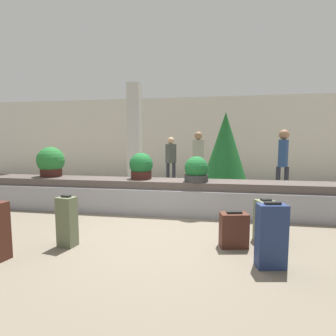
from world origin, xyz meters
TOP-DOWN VIEW (x-y plane):
  - ground_plane at (0.00, 0.00)m, footprint 18.00×18.00m
  - back_wall at (0.00, 6.36)m, footprint 18.00×0.06m
  - carousel at (0.00, 1.23)m, footprint 8.34×0.83m
  - pillar at (-1.43, 3.60)m, footprint 0.37×0.37m
  - suitcase_0 at (1.60, -0.99)m, footprint 0.36×0.24m
  - suitcase_1 at (1.22, -0.45)m, footprint 0.41×0.28m
  - suitcase_2 at (-1.10, -0.80)m, footprint 0.27×0.22m
  - suitcase_4 at (1.70, -0.15)m, footprint 0.33×0.33m
  - potted_plant_0 at (-2.76, 1.35)m, footprint 0.61×0.61m
  - potted_plant_1 at (-0.60, 1.32)m, footprint 0.50×0.50m
  - potted_plant_2 at (0.60, 1.11)m, footprint 0.47×0.47m
  - traveler_0 at (-0.43, 4.34)m, footprint 0.34×0.36m
  - traveler_1 at (0.47, 4.12)m, footprint 0.35×0.25m
  - traveler_2 at (2.64, 2.78)m, footprint 0.31×0.37m
  - decorated_tree at (1.22, 2.60)m, footprint 1.30×1.30m

SIDE VIEW (x-z plane):
  - ground_plane at x=0.00m, z-range 0.00..0.00m
  - suitcase_1 at x=1.22m, z-range -0.01..0.50m
  - suitcase_4 at x=1.70m, z-range -0.01..0.63m
  - carousel at x=0.00m, z-range -0.01..0.66m
  - suitcase_2 at x=-1.10m, z-range -0.01..0.72m
  - suitcase_0 at x=1.60m, z-range -0.01..0.77m
  - potted_plant_2 at x=0.60m, z-range 0.65..1.16m
  - potted_plant_1 at x=-0.60m, z-range 0.66..1.22m
  - traveler_0 at x=-0.43m, z-range 0.15..1.76m
  - potted_plant_0 at x=-2.76m, z-range 0.66..1.34m
  - traveler_2 at x=2.64m, z-range 0.19..1.96m
  - traveler_1 at x=0.47m, z-range 0.19..1.97m
  - decorated_tree at x=1.22m, z-range 0.09..2.29m
  - back_wall at x=0.00m, z-range 0.00..3.20m
  - pillar at x=-1.43m, z-range 0.00..3.20m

